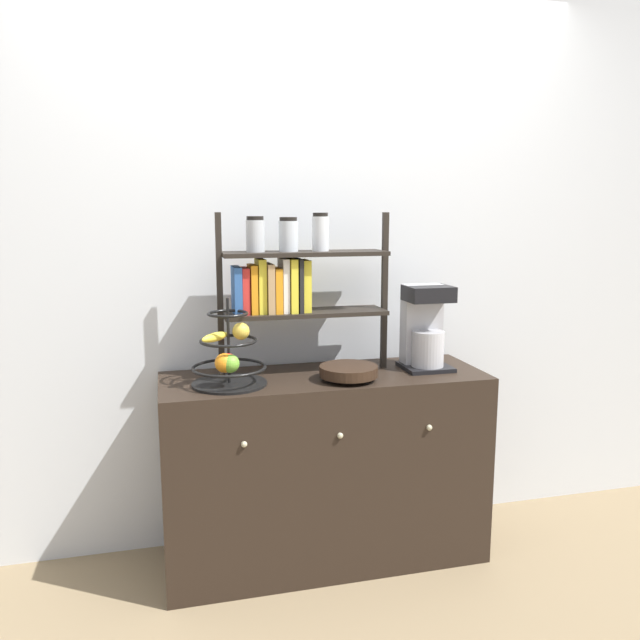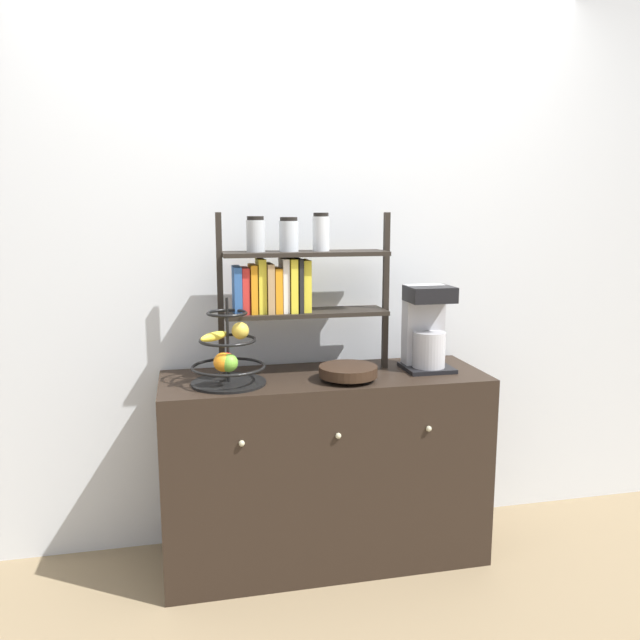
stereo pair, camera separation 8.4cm
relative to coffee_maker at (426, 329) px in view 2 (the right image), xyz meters
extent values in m
plane|color=#847051|center=(-0.46, -0.25, -1.02)|extent=(12.00, 12.00, 0.00)
cube|color=silver|center=(-0.46, 0.27, 0.28)|extent=(7.00, 0.05, 2.60)
cube|color=black|center=(-0.46, -0.01, -0.60)|extent=(1.39, 0.48, 0.84)
sphere|color=#B2AD8C|center=(-0.84, -0.26, -0.37)|extent=(0.02, 0.02, 0.02)
sphere|color=#B2AD8C|center=(-0.46, -0.26, -0.37)|extent=(0.02, 0.02, 0.02)
sphere|color=#B2AD8C|center=(-0.08, -0.26, -0.37)|extent=(0.02, 0.02, 0.02)
cube|color=black|center=(0.00, -0.02, -0.17)|extent=(0.21, 0.20, 0.02)
cube|color=#B7B7BC|center=(0.00, 0.04, 0.01)|extent=(0.18, 0.08, 0.36)
cylinder|color=#B7B7BC|center=(0.00, -0.04, -0.09)|extent=(0.14, 0.14, 0.16)
cube|color=black|center=(0.00, -0.03, 0.16)|extent=(0.20, 0.16, 0.07)
cylinder|color=black|center=(-0.87, -0.06, -0.18)|extent=(0.30, 0.30, 0.01)
cylinder|color=black|center=(-0.87, -0.06, 0.00)|extent=(0.01, 0.01, 0.34)
torus|color=black|center=(-0.87, -0.06, -0.11)|extent=(0.30, 0.30, 0.01)
torus|color=black|center=(-0.87, -0.06, 0.00)|extent=(0.23, 0.23, 0.01)
torus|color=black|center=(-0.87, -0.06, 0.11)|extent=(0.16, 0.16, 0.01)
sphere|color=red|center=(-0.88, -0.13, -0.07)|extent=(0.07, 0.07, 0.07)
sphere|color=#6BAD33|center=(-0.88, -0.15, -0.07)|extent=(0.07, 0.07, 0.07)
sphere|color=orange|center=(-0.90, -0.14, -0.07)|extent=(0.08, 0.08, 0.08)
ellipsoid|color=yellow|center=(-0.93, -0.09, 0.02)|extent=(0.13, 0.13, 0.04)
sphere|color=gold|center=(-0.82, -0.06, 0.03)|extent=(0.07, 0.07, 0.07)
cylinder|color=black|center=(-0.39, -0.11, -0.17)|extent=(0.13, 0.13, 0.02)
cylinder|color=black|center=(-0.39, -0.11, -0.14)|extent=(0.24, 0.24, 0.04)
cube|color=black|center=(-0.89, 0.06, 0.16)|extent=(0.02, 0.02, 0.69)
cube|color=black|center=(-0.17, 0.06, 0.16)|extent=(0.02, 0.02, 0.69)
cube|color=black|center=(-0.53, 0.06, 0.08)|extent=(0.70, 0.20, 0.02)
cube|color=black|center=(-0.53, 0.06, 0.33)|extent=(0.70, 0.20, 0.02)
cube|color=#2D599E|center=(-0.82, 0.06, 0.19)|extent=(0.03, 0.14, 0.20)
cube|color=red|center=(-0.79, 0.06, 0.18)|extent=(0.03, 0.13, 0.19)
cube|color=orange|center=(-0.76, 0.06, 0.19)|extent=(0.03, 0.14, 0.20)
cube|color=yellow|center=(-0.72, 0.06, 0.20)|extent=(0.03, 0.13, 0.23)
cube|color=tan|center=(-0.69, 0.06, 0.19)|extent=(0.03, 0.16, 0.21)
cube|color=orange|center=(-0.65, 0.06, 0.18)|extent=(0.03, 0.15, 0.19)
cube|color=white|center=(-0.62, 0.06, 0.20)|extent=(0.03, 0.14, 0.23)
cube|color=yellow|center=(-0.59, 0.06, 0.20)|extent=(0.03, 0.16, 0.23)
cube|color=black|center=(-0.56, 0.06, 0.20)|extent=(0.02, 0.16, 0.23)
cube|color=yellow|center=(-0.53, 0.06, 0.20)|extent=(0.03, 0.13, 0.22)
cylinder|color=#ADB2B7|center=(-0.74, 0.06, 0.41)|extent=(0.08, 0.08, 0.13)
cylinder|color=black|center=(-0.74, 0.06, 0.48)|extent=(0.07, 0.07, 0.02)
cylinder|color=silver|center=(-0.60, 0.06, 0.41)|extent=(0.08, 0.08, 0.13)
cylinder|color=black|center=(-0.60, 0.06, 0.48)|extent=(0.07, 0.07, 0.02)
cylinder|color=silver|center=(-0.46, 0.06, 0.42)|extent=(0.07, 0.07, 0.15)
cylinder|color=black|center=(-0.46, 0.06, 0.50)|extent=(0.06, 0.06, 0.02)
camera|label=1|loc=(-1.12, -2.52, 0.50)|focal=35.00mm
camera|label=2|loc=(-1.04, -2.54, 0.50)|focal=35.00mm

